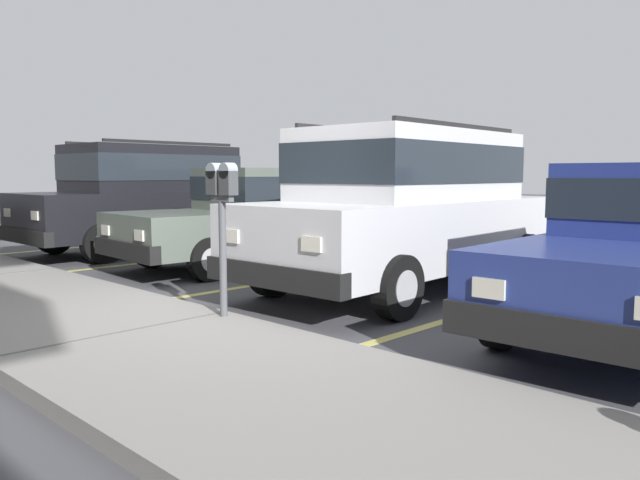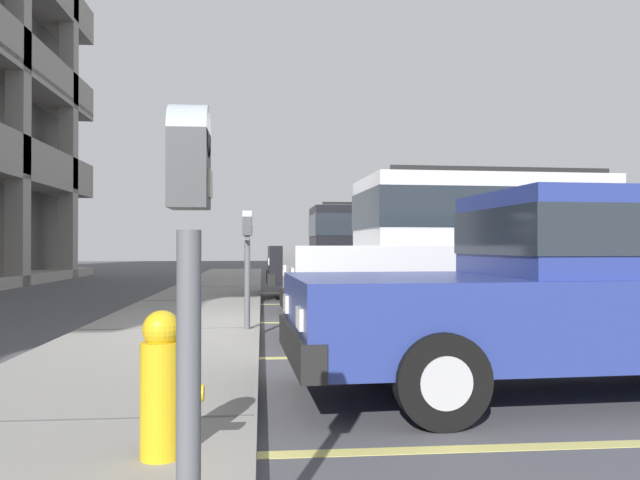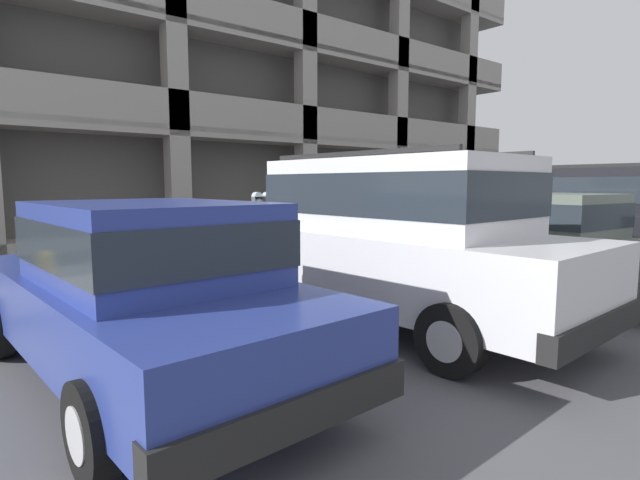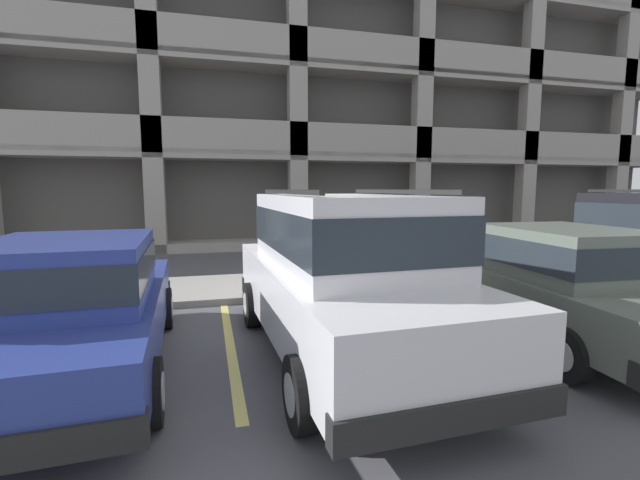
{
  "view_description": "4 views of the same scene",
  "coord_description": "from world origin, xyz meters",
  "px_view_note": "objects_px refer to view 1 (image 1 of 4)",
  "views": [
    {
      "loc": [
        -4.79,
        3.82,
        1.44
      ],
      "look_at": [
        -0.05,
        -1.02,
        0.73
      ],
      "focal_mm": 35.0,
      "sensor_mm": 36.0,
      "label": 1
    },
    {
      "loc": [
        -7.72,
        0.17,
        1.13
      ],
      "look_at": [
        -0.2,
        -0.53,
        1.2
      ],
      "focal_mm": 35.0,
      "sensor_mm": 36.0,
      "label": 2
    },
    {
      "loc": [
        -4.54,
        -6.55,
        1.69
      ],
      "look_at": [
        0.23,
        -0.7,
        0.83
      ],
      "focal_mm": 28.0,
      "sensor_mm": 36.0,
      "label": 3
    },
    {
      "loc": [
        -1.69,
        -7.33,
        2.04
      ],
      "look_at": [
        0.13,
        -0.46,
        1.19
      ],
      "focal_mm": 24.0,
      "sensor_mm": 36.0,
      "label": 4
    }
  ],
  "objects_px": {
    "silver_suv": "(408,203)",
    "parking_meter_near": "(222,202)",
    "dark_hatchback": "(260,214)",
    "blue_coupe": "(151,193)"
  },
  "relations": [
    {
      "from": "silver_suv",
      "to": "parking_meter_near",
      "type": "relative_size",
      "value": 3.39
    },
    {
      "from": "parking_meter_near",
      "to": "blue_coupe",
      "type": "bearing_deg",
      "value": -24.8
    },
    {
      "from": "silver_suv",
      "to": "parking_meter_near",
      "type": "bearing_deg",
      "value": 87.81
    },
    {
      "from": "dark_hatchback",
      "to": "parking_meter_near",
      "type": "distance_m",
      "value": 4.22
    },
    {
      "from": "dark_hatchback",
      "to": "blue_coupe",
      "type": "relative_size",
      "value": 0.95
    },
    {
      "from": "silver_suv",
      "to": "blue_coupe",
      "type": "relative_size",
      "value": 1.01
    },
    {
      "from": "silver_suv",
      "to": "dark_hatchback",
      "type": "relative_size",
      "value": 1.06
    },
    {
      "from": "silver_suv",
      "to": "blue_coupe",
      "type": "xyz_separation_m",
      "value": [
        5.82,
        0.17,
        0.0
      ]
    },
    {
      "from": "dark_hatchback",
      "to": "blue_coupe",
      "type": "bearing_deg",
      "value": 9.14
    },
    {
      "from": "silver_suv",
      "to": "parking_meter_near",
      "type": "height_order",
      "value": "silver_suv"
    }
  ]
}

